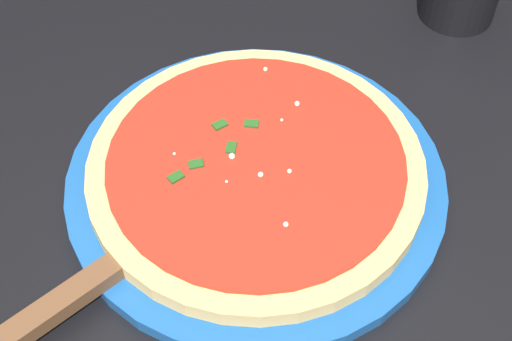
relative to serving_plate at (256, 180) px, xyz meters
name	(u,v)px	position (x,y,z in m)	size (l,w,h in m)	color
restaurant_table	(265,262)	(0.01, 0.01, -0.15)	(0.93, 0.89, 0.76)	black
serving_plate	(256,180)	(0.00, 0.00, 0.00)	(0.31, 0.31, 0.01)	#195199
pizza	(256,168)	(0.00, 0.00, 0.02)	(0.27, 0.27, 0.02)	#DBB26B
pizza_server	(95,282)	(-0.10, -0.12, 0.01)	(0.17, 0.20, 0.01)	silver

